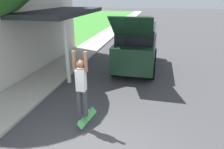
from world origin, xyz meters
TOP-DOWN VIEW (x-y plane):
  - sidewalk at (-3.60, 6.00)m, footprint 1.80×80.00m
  - suv_parked at (0.28, 6.77)m, footprint 2.04×5.17m
  - car_down_street at (-0.49, 21.74)m, footprint 1.86×4.30m
  - skateboarder at (-0.62, 1.16)m, footprint 0.41×0.22m
  - skateboard at (-0.54, 1.23)m, footprint 0.37×0.71m

SIDE VIEW (x-z plane):
  - sidewalk at x=-3.60m, z-range 0.00..0.10m
  - skateboard at x=-0.54m, z-range 0.14..0.51m
  - car_down_street at x=-0.49m, z-range -0.02..1.23m
  - suv_parked at x=0.28m, z-range -0.26..2.69m
  - skateboarder at x=-0.62m, z-range 0.48..2.36m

